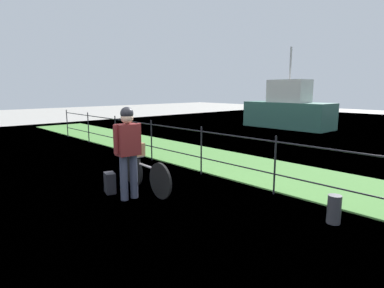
% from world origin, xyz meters
% --- Properties ---
extents(ground_plane, '(60.00, 60.00, 0.00)m').
position_xyz_m(ground_plane, '(0.00, 0.00, 0.00)').
color(ground_plane, '#B2ADA3').
extents(grass_strip, '(27.00, 2.40, 0.03)m').
position_xyz_m(grass_strip, '(0.00, 3.48, 0.01)').
color(grass_strip, '#569342').
rests_on(grass_strip, ground).
extents(harbor_water, '(30.00, 30.00, 0.00)m').
position_xyz_m(harbor_water, '(0.00, 9.90, 0.00)').
color(harbor_water, slate).
rests_on(harbor_water, ground).
extents(iron_fence, '(18.04, 0.04, 1.13)m').
position_xyz_m(iron_fence, '(0.00, 2.18, 0.66)').
color(iron_fence, black).
rests_on(iron_fence, ground).
extents(bicycle_main, '(1.67, 0.19, 0.67)m').
position_xyz_m(bicycle_main, '(-0.78, 0.46, 0.35)').
color(bicycle_main, black).
rests_on(bicycle_main, ground).
extents(wooden_crate, '(0.35, 0.26, 0.26)m').
position_xyz_m(wooden_crate, '(-1.14, 0.48, 0.80)').
color(wooden_crate, '#A87F51').
rests_on(wooden_crate, bicycle_main).
extents(terrier_dog, '(0.32, 0.16, 0.18)m').
position_xyz_m(terrier_dog, '(-1.12, 0.48, 1.00)').
color(terrier_dog, '#4C3D2D').
rests_on(terrier_dog, wooden_crate).
extents(cyclist_person, '(0.28, 0.54, 1.68)m').
position_xyz_m(cyclist_person, '(-0.64, -0.00, 1.00)').
color(cyclist_person, '#383D51').
rests_on(cyclist_person, ground).
extents(backpack_on_paving, '(0.32, 0.25, 0.40)m').
position_xyz_m(backpack_on_paving, '(-1.19, -0.10, 0.20)').
color(backpack_on_paving, black).
rests_on(backpack_on_paving, ground).
extents(mooring_bollard, '(0.20, 0.20, 0.44)m').
position_xyz_m(mooring_bollard, '(2.37, 1.68, 0.22)').
color(mooring_bollard, '#38383D').
rests_on(mooring_bollard, ground).
extents(moored_boat_near, '(4.43, 1.76, 4.04)m').
position_xyz_m(moored_boat_near, '(-4.55, 11.81, 0.91)').
color(moored_boat_near, '#336656').
rests_on(moored_boat_near, ground).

